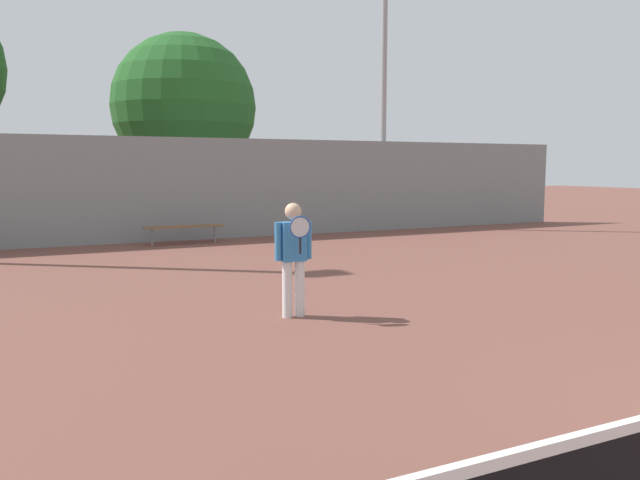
# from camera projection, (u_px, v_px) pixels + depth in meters

# --- Properties ---
(tennis_player) EXTENTS (0.54, 0.42, 1.62)m
(tennis_player) POSITION_uv_depth(u_px,v_px,m) (294.00, 253.00, 8.74)
(tennis_player) COLOR silver
(tennis_player) RESTS_ON ground_plane
(bench_courtside_far) EXTENTS (2.19, 0.40, 0.50)m
(bench_courtside_far) POSITION_uv_depth(u_px,v_px,m) (184.00, 227.00, 17.21)
(bench_courtside_far) COLOR brown
(bench_courtside_far) RESTS_ON ground_plane
(light_pole_far_right) EXTENTS (0.90, 0.60, 11.95)m
(light_pole_far_right) POSITION_uv_depth(u_px,v_px,m) (385.00, 12.00, 20.87)
(light_pole_far_right) COLOR #939399
(light_pole_far_right) RESTS_ON ground_plane
(back_fence) EXTENTS (25.64, 0.06, 2.96)m
(back_fence) POSITION_uv_depth(u_px,v_px,m) (222.00, 189.00, 18.37)
(back_fence) COLOR gray
(back_fence) RESTS_ON ground_plane
(tree_green_broad) EXTENTS (5.29, 5.29, 6.97)m
(tree_green_broad) POSITION_uv_depth(u_px,v_px,m) (184.00, 107.00, 22.97)
(tree_green_broad) COLOR brown
(tree_green_broad) RESTS_ON ground_plane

